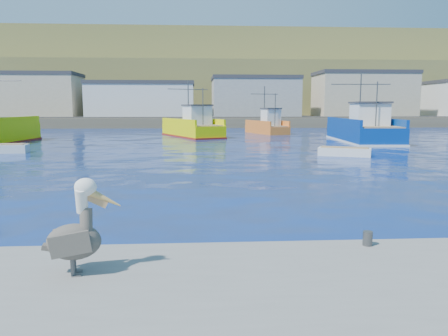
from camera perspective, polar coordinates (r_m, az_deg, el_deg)
name	(u,v)px	position (r m, az deg, el deg)	size (l,w,h in m)	color
ground	(216,227)	(12.39, -1.11, -7.67)	(260.00, 260.00, 0.00)	navy
dock_bollards	(252,241)	(9.00, 3.73, -9.45)	(36.20, 0.20, 0.30)	#4C4C4C
far_shore	(198,86)	(121.25, -3.45, 10.65)	(200.00, 81.00, 24.00)	brown
trawler_yellow_b	(193,128)	(49.47, -4.08, 5.25)	(7.41, 10.95, 6.40)	#EFEC02
trawler_blue	(364,130)	(44.35, 17.77, 4.70)	(5.81, 12.36, 6.62)	navy
boat_orange	(268,126)	(55.33, 5.73, 5.51)	(4.81, 7.72, 5.94)	orange
skiff_left	(0,149)	(35.77, -27.19, 2.17)	(3.88, 1.70, 0.82)	silver
skiff_mid	(344,152)	(31.06, 15.46, 1.97)	(3.67, 2.52, 0.76)	silver
skiff_far	(371,134)	(52.04, 18.67, 4.17)	(3.24, 3.66, 0.79)	silver
pelican	(77,234)	(7.90, -18.70, -8.12)	(1.35, 0.66, 1.66)	#595451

